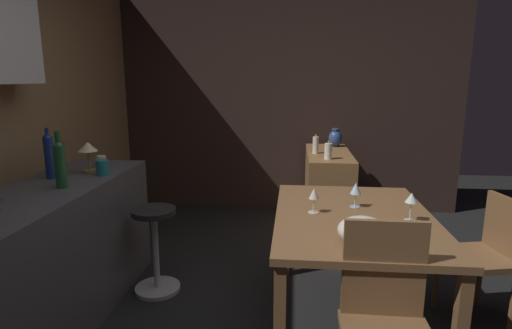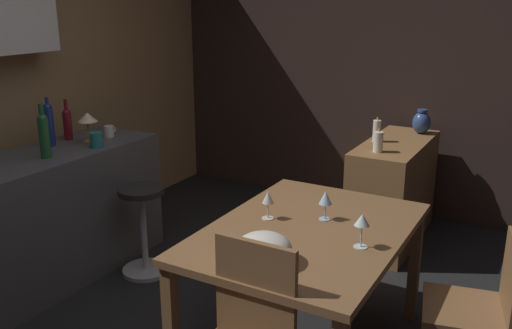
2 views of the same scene
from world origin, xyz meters
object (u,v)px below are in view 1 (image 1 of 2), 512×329
(dining_table, at_px, (353,227))
(counter_lamp, at_px, (88,149))
(wine_glass_right, at_px, (411,199))
(wine_bottle_cobalt, at_px, (49,154))
(bar_stool, at_px, (156,248))
(chair_near_window, at_px, (386,320))
(cup_white, at_px, (101,161))
(chair_by_doorway, at_px, (486,253))
(wine_glass_center, at_px, (356,189))
(wine_bottle_green, at_px, (60,162))
(cup_teal, at_px, (103,167))
(vase_ceramic_blue, at_px, (335,138))
(pillar_candle_tall, at_px, (328,151))
(sideboard_cabinet, at_px, (327,191))
(fruit_bowl, at_px, (363,231))
(wine_bottle_ruby, at_px, (60,154))
(wine_glass_left, at_px, (314,195))
(pillar_candle_short, at_px, (316,145))

(dining_table, bearing_deg, counter_lamp, 81.09)
(wine_glass_right, xyz_separation_m, wine_bottle_cobalt, (0.18, 2.33, 0.19))
(bar_stool, distance_m, wine_bottle_cobalt, 0.98)
(chair_near_window, bearing_deg, dining_table, 3.82)
(cup_white, bearing_deg, chair_by_doorway, -98.18)
(wine_bottle_cobalt, bearing_deg, counter_lamp, -43.29)
(wine_glass_center, height_order, wine_bottle_green, wine_bottle_green)
(chair_near_window, bearing_deg, cup_teal, 60.75)
(wine_glass_center, relative_size, wine_bottle_green, 0.46)
(wine_glass_center, height_order, counter_lamp, counter_lamp)
(cup_teal, bearing_deg, wine_bottle_cobalt, 113.40)
(cup_white, xyz_separation_m, vase_ceramic_blue, (1.59, -1.93, -0.03))
(cup_white, distance_m, pillar_candle_tall, 1.99)
(sideboard_cabinet, bearing_deg, fruit_bowl, -179.94)
(counter_lamp, bearing_deg, sideboard_cabinet, -51.85)
(vase_ceramic_blue, bearing_deg, wine_glass_center, 178.57)
(wine_bottle_cobalt, bearing_deg, dining_table, -92.90)
(bar_stool, xyz_separation_m, wine_bottle_ruby, (0.01, 0.67, 0.69))
(fruit_bowl, relative_size, wine_bottle_ruby, 0.87)
(wine_glass_right, relative_size, wine_bottle_ruby, 0.58)
(dining_table, bearing_deg, fruit_bowl, 177.76)
(wine_glass_left, distance_m, wine_glass_right, 0.57)
(wine_bottle_cobalt, bearing_deg, bar_stool, -74.17)
(wine_glass_right, relative_size, cup_white, 1.62)
(dining_table, distance_m, chair_near_window, 0.77)
(wine_glass_left, bearing_deg, sideboard_cabinet, -7.63)
(pillar_candle_tall, bearing_deg, wine_bottle_ruby, 118.11)
(chair_near_window, distance_m, wine_glass_right, 0.81)
(chair_near_window, relative_size, wine_bottle_green, 2.65)
(fruit_bowl, xyz_separation_m, pillar_candle_tall, (1.81, 0.04, 0.09))
(dining_table, xyz_separation_m, sideboard_cabinet, (1.72, 0.02, -0.25))
(dining_table, bearing_deg, cup_teal, 82.24)
(chair_by_doorway, distance_m, wine_bottle_green, 2.74)
(pillar_candle_tall, bearing_deg, wine_glass_center, -175.86)
(wine_glass_center, relative_size, cup_teal, 1.35)
(chair_near_window, distance_m, bar_stool, 1.77)
(chair_by_doorway, relative_size, bar_stool, 1.30)
(fruit_bowl, bearing_deg, cup_white, 62.61)
(sideboard_cabinet, xyz_separation_m, fruit_bowl, (-2.17, -0.00, 0.40))
(bar_stool, height_order, wine_bottle_cobalt, wine_bottle_cobalt)
(chair_near_window, xyz_separation_m, chair_by_doorway, (0.87, -0.81, -0.04))
(fruit_bowl, xyz_separation_m, vase_ceramic_blue, (2.54, -0.09, 0.11))
(wine_glass_right, xyz_separation_m, wine_glass_center, (0.24, 0.29, -0.01))
(wine_bottle_green, height_order, pillar_candle_short, wine_bottle_green)
(dining_table, distance_m, fruit_bowl, 0.47)
(wine_bottle_ruby, relative_size, pillar_candle_short, 1.53)
(wine_glass_center, relative_size, pillar_candle_tall, 0.94)
(chair_by_doorway, distance_m, wine_glass_right, 0.71)
(cup_teal, bearing_deg, pillar_candle_tall, -55.79)
(fruit_bowl, height_order, wine_bottle_ruby, wine_bottle_ruby)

